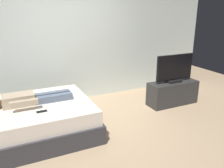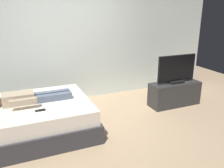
{
  "view_description": "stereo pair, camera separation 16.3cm",
  "coord_description": "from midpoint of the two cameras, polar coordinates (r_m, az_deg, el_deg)",
  "views": [
    {
      "loc": [
        -1.24,
        -3.33,
        2.01
      ],
      "look_at": [
        0.5,
        0.34,
        0.69
      ],
      "focal_mm": 37.83,
      "sensor_mm": 36.0,
      "label": 1
    },
    {
      "loc": [
        -1.09,
        -3.4,
        2.01
      ],
      "look_at": [
        0.5,
        0.34,
        0.69
      ],
      "focal_mm": 37.83,
      "sensor_mm": 36.0,
      "label": 2
    }
  ],
  "objects": [
    {
      "name": "bed",
      "position": [
        4.1,
        -20.68,
        -8.47
      ],
      "size": [
        2.08,
        1.53,
        0.54
      ],
      "color": "#333338",
      "rests_on": "ground"
    },
    {
      "name": "person",
      "position": [
        4.02,
        -20.91,
        -3.49
      ],
      "size": [
        1.26,
        0.46,
        0.18
      ],
      "color": "tan",
      "rests_on": "bed"
    },
    {
      "name": "back_wall",
      "position": [
        5.3,
        -8.16,
        11.2
      ],
      "size": [
        6.4,
        0.1,
        2.8
      ],
      "primitive_type": "cube",
      "color": "silver",
      "rests_on": "ground"
    },
    {
      "name": "ground_plane",
      "position": [
        4.09,
        -5.58,
        -11.52
      ],
      "size": [
        10.0,
        10.0,
        0.0
      ],
      "primitive_type": "plane",
      "color": "tan"
    },
    {
      "name": "tv",
      "position": [
        5.1,
        13.97,
        3.55
      ],
      "size": [
        0.88,
        0.2,
        0.59
      ],
      "color": "black",
      "rests_on": "tv_stand"
    },
    {
      "name": "tv_stand",
      "position": [
        5.25,
        13.53,
        -2.11
      ],
      "size": [
        1.1,
        0.4,
        0.5
      ],
      "primitive_type": "cube",
      "color": "#2D2D2D",
      "rests_on": "ground"
    },
    {
      "name": "remote",
      "position": [
        3.68,
        -17.85,
        -6.34
      ],
      "size": [
        0.15,
        0.04,
        0.02
      ],
      "primitive_type": "cube",
      "color": "black",
      "rests_on": "bed"
    }
  ]
}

